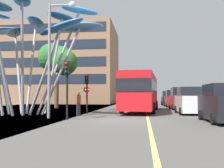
# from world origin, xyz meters

# --- Properties ---
(ground) EXTENTS (120.00, 240.00, 0.10)m
(ground) POSITION_xyz_m (-0.70, 0.00, -0.05)
(ground) COLOR #54514F
(red_bus) EXTENTS (3.49, 11.20, 3.56)m
(red_bus) POSITION_xyz_m (1.33, 8.49, 1.95)
(red_bus) COLOR red
(red_bus) RESTS_ON ground
(leaf_sculpture) EXTENTS (11.71, 11.20, 9.36)m
(leaf_sculpture) POSITION_xyz_m (-7.22, 3.97, 6.98)
(leaf_sculpture) COLOR #9EA0A5
(leaf_sculpture) RESTS_ON ground
(traffic_light_kerb_near) EXTENTS (0.28, 0.42, 3.56)m
(traffic_light_kerb_near) POSITION_xyz_m (-3.09, -0.00, 2.58)
(traffic_light_kerb_near) COLOR black
(traffic_light_kerb_near) RESTS_ON ground
(traffic_light_kerb_far) EXTENTS (0.28, 0.42, 3.24)m
(traffic_light_kerb_far) POSITION_xyz_m (-3.05, 5.38, 2.36)
(traffic_light_kerb_far) COLOR black
(traffic_light_kerb_far) RESTS_ON ground
(car_parked_near) EXTENTS (1.99, 4.55, 2.12)m
(car_parked_near) POSITION_xyz_m (5.91, -0.35, 1.01)
(car_parked_near) COLOR black
(car_parked_near) RESTS_ON ground
(car_parked_mid) EXTENTS (2.09, 4.57, 2.17)m
(car_parked_mid) POSITION_xyz_m (5.30, 6.16, 1.02)
(car_parked_mid) COLOR silver
(car_parked_mid) RESTS_ON ground
(car_parked_far) EXTENTS (2.02, 4.46, 2.37)m
(car_parked_far) POSITION_xyz_m (5.44, 13.14, 1.10)
(car_parked_far) COLOR maroon
(car_parked_far) RESTS_ON ground
(car_side_street) EXTENTS (2.06, 4.15, 2.23)m
(car_side_street) POSITION_xyz_m (5.46, 19.69, 1.04)
(car_side_street) COLOR maroon
(car_side_street) RESTS_ON ground
(car_far_side) EXTENTS (2.10, 4.09, 2.19)m
(car_far_side) POSITION_xyz_m (5.41, 25.34, 1.02)
(car_far_side) COLOR black
(car_far_side) RESTS_ON ground
(street_lamp) EXTENTS (1.85, 0.44, 7.70)m
(street_lamp) POSITION_xyz_m (-4.21, 1.05, 4.93)
(street_lamp) COLOR gray
(street_lamp) RESTS_ON ground
(tree_pavement_near) EXTENTS (5.25, 4.42, 8.03)m
(tree_pavement_near) POSITION_xyz_m (-8.81, 15.00, 5.97)
(tree_pavement_near) COLOR brown
(tree_pavement_near) RESTS_ON ground
(pedestrian) EXTENTS (0.34, 0.34, 1.74)m
(pedestrian) POSITION_xyz_m (-3.22, 3.36, 0.88)
(pedestrian) COLOR #2D3342
(pedestrian) RESTS_ON ground
(no_entry_sign) EXTENTS (0.60, 0.12, 2.36)m
(no_entry_sign) POSITION_xyz_m (-3.91, 9.23, 1.58)
(no_entry_sign) COLOR gray
(no_entry_sign) RESTS_ON ground
(backdrop_building) EXTENTS (22.78, 15.29, 15.14)m
(backdrop_building) POSITION_xyz_m (-15.47, 35.67, 7.57)
(backdrop_building) COLOR #936B4C
(backdrop_building) RESTS_ON ground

